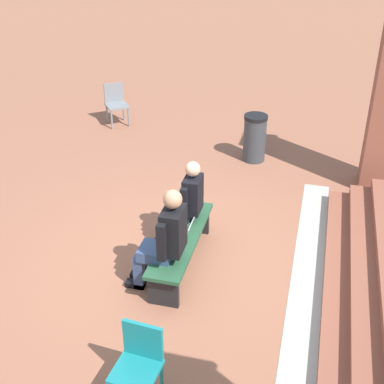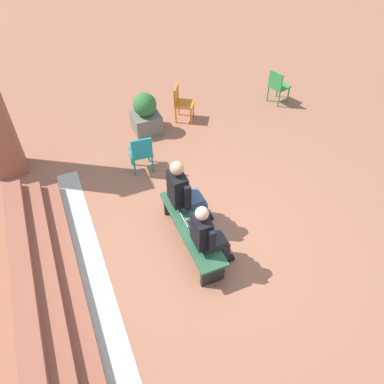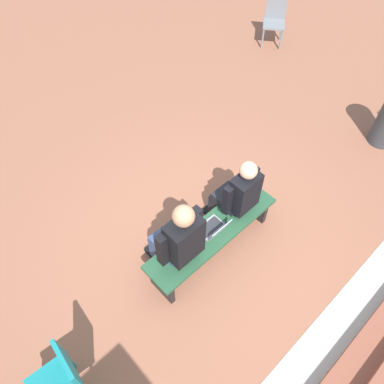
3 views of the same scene
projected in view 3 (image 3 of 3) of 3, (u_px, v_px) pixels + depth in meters
The scene contains 8 objects.
ground_plane at pixel (209, 247), 4.74m from camera, with size 60.00×60.00×0.00m, color #9E6047.
concrete_strip at pixel (319, 348), 3.99m from camera, with size 5.25×0.40×0.01m, color #B7B2A8.
bench at pixel (212, 235), 4.44m from camera, with size 1.80×0.44×0.45m.
person_student at pixel (237, 194), 4.39m from camera, with size 0.51×0.65×1.30m.
person_adult at pixel (177, 239), 3.97m from camera, with size 0.57×0.72×1.39m.
laptop at pixel (214, 229), 4.32m from camera, with size 0.32×0.29×0.21m.
plastic_chair_foreground at pixel (275, 19), 7.33m from camera, with size 0.59×0.59×0.84m.
plastic_chair_far_right at pixel (61, 378), 3.37m from camera, with size 0.46×0.46×0.84m.
Camera 3 is at (1.78, 1.57, 4.17)m, focal length 35.00 mm.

